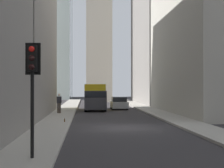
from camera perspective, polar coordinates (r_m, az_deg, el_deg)
The scene contains 10 objects.
ground_plane at distance 21.29m, azimuth 2.03°, elevation -7.37°, with size 135.00×135.00×0.00m, color #302D30.
sidewalk_right at distance 21.26m, azimuth -10.21°, elevation -7.18°, with size 90.00×2.20×0.14m, color #A8A399.
sidewalk_left at distance 22.24m, azimuth 13.71°, elevation -6.88°, with size 90.00×2.20×0.14m, color #A8A399.
building_left_far at distance 52.69m, azimuth 10.02°, elevation 8.88°, with size 18.19×10.00×22.26m.
church_spire at distance 61.00m, azimuth -2.24°, elevation 13.65°, with size 4.89×4.89×33.50m.
delivery_truck at distance 37.13m, azimuth -2.91°, elevation -2.18°, with size 6.46×2.25×2.84m.
sedan_silver at distance 38.85m, azimuth 1.16°, elevation -3.28°, with size 4.30×1.78×1.42m.
traffic_light_foreground at distance 11.79m, azimuth -13.27°, elevation 1.84°, with size 0.43×0.52×3.93m.
pedestrian at distance 31.50m, azimuth -8.90°, elevation -3.09°, with size 0.26×0.44×1.79m.
discarded_bottle at distance 23.60m, azimuth -7.99°, elevation -6.08°, with size 0.07×0.07×0.27m.
Camera 1 is at (-21.01, 2.37, 2.54)m, focal length 54.31 mm.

